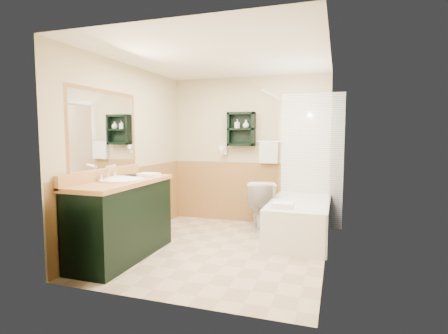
% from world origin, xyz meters
% --- Properties ---
extents(floor, '(3.00, 3.00, 0.00)m').
position_xyz_m(floor, '(0.00, 0.00, 0.00)').
color(floor, '#CCB495').
rests_on(floor, ground).
extents(back_wall, '(2.60, 0.04, 2.40)m').
position_xyz_m(back_wall, '(0.00, 1.52, 1.20)').
color(back_wall, beige).
rests_on(back_wall, ground).
extents(left_wall, '(0.04, 3.00, 2.40)m').
position_xyz_m(left_wall, '(-1.32, 0.00, 1.20)').
color(left_wall, beige).
rests_on(left_wall, ground).
extents(right_wall, '(0.04, 3.00, 2.40)m').
position_xyz_m(right_wall, '(1.32, 0.00, 1.20)').
color(right_wall, beige).
rests_on(right_wall, ground).
extents(ceiling, '(2.60, 3.00, 0.04)m').
position_xyz_m(ceiling, '(0.00, 0.00, 2.42)').
color(ceiling, white).
rests_on(ceiling, back_wall).
extents(wainscot_left, '(2.98, 2.98, 1.00)m').
position_xyz_m(wainscot_left, '(-1.29, 0.00, 0.50)').
color(wainscot_left, '#AE7C46').
rests_on(wainscot_left, left_wall).
extents(wainscot_back, '(2.58, 2.58, 1.00)m').
position_xyz_m(wainscot_back, '(0.00, 1.49, 0.50)').
color(wainscot_back, '#AE7C46').
rests_on(wainscot_back, back_wall).
extents(mirror_frame, '(1.30, 1.30, 1.00)m').
position_xyz_m(mirror_frame, '(-1.27, -0.55, 1.50)').
color(mirror_frame, '#905E2F').
rests_on(mirror_frame, left_wall).
extents(mirror_glass, '(1.20, 1.20, 0.90)m').
position_xyz_m(mirror_glass, '(-1.27, -0.55, 1.50)').
color(mirror_glass, white).
rests_on(mirror_glass, left_wall).
extents(tile_right, '(1.50, 1.50, 2.10)m').
position_xyz_m(tile_right, '(1.28, 0.75, 1.05)').
color(tile_right, white).
rests_on(tile_right, right_wall).
extents(tile_back, '(0.95, 0.95, 2.10)m').
position_xyz_m(tile_back, '(1.03, 1.48, 1.05)').
color(tile_back, white).
rests_on(tile_back, back_wall).
extents(tile_accent, '(1.50, 1.50, 0.10)m').
position_xyz_m(tile_accent, '(1.27, 0.75, 1.90)').
color(tile_accent, '#164E36').
rests_on(tile_accent, right_wall).
extents(wall_shelf, '(0.45, 0.15, 0.55)m').
position_xyz_m(wall_shelf, '(-0.10, 1.41, 1.55)').
color(wall_shelf, black).
rests_on(wall_shelf, back_wall).
extents(hair_dryer, '(0.10, 0.24, 0.18)m').
position_xyz_m(hair_dryer, '(-0.40, 1.43, 1.20)').
color(hair_dryer, white).
rests_on(hair_dryer, back_wall).
extents(towel_bar, '(0.40, 0.06, 0.40)m').
position_xyz_m(towel_bar, '(0.35, 1.45, 1.35)').
color(towel_bar, white).
rests_on(towel_bar, back_wall).
extents(curtain_rod, '(0.03, 1.60, 0.03)m').
position_xyz_m(curtain_rod, '(0.53, 0.75, 2.00)').
color(curtain_rod, silver).
rests_on(curtain_rod, back_wall).
extents(shower_curtain, '(1.05, 1.05, 1.70)m').
position_xyz_m(shower_curtain, '(0.53, 0.92, 1.15)').
color(shower_curtain, beige).
rests_on(shower_curtain, curtain_rod).
extents(vanity, '(0.59, 1.47, 0.93)m').
position_xyz_m(vanity, '(-0.99, -0.64, 0.46)').
color(vanity, black).
rests_on(vanity, ground).
extents(bathtub, '(0.80, 1.50, 0.54)m').
position_xyz_m(bathtub, '(0.93, 0.76, 0.27)').
color(bathtub, white).
rests_on(bathtub, ground).
extents(toilet, '(0.64, 0.86, 0.75)m').
position_xyz_m(toilet, '(0.27, 1.16, 0.37)').
color(toilet, white).
rests_on(toilet, ground).
extents(counter_towel, '(0.25, 0.20, 0.04)m').
position_xyz_m(counter_towel, '(-0.89, -0.19, 0.95)').
color(counter_towel, white).
rests_on(counter_towel, vanity).
extents(vanity_book, '(0.18, 0.07, 0.24)m').
position_xyz_m(vanity_book, '(-1.16, -0.17, 1.05)').
color(vanity_book, black).
rests_on(vanity_book, vanity).
extents(tub_towel, '(0.24, 0.20, 0.07)m').
position_xyz_m(tub_towel, '(0.77, 0.25, 0.57)').
color(tub_towel, white).
rests_on(tub_towel, bathtub).
extents(soap_bottle_a, '(0.10, 0.16, 0.07)m').
position_xyz_m(soap_bottle_a, '(-0.16, 1.40, 1.60)').
color(soap_bottle_a, white).
rests_on(soap_bottle_a, wall_shelf).
extents(soap_bottle_b, '(0.14, 0.16, 0.10)m').
position_xyz_m(soap_bottle_b, '(-0.02, 1.40, 1.62)').
color(soap_bottle_b, white).
rests_on(soap_bottle_b, wall_shelf).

